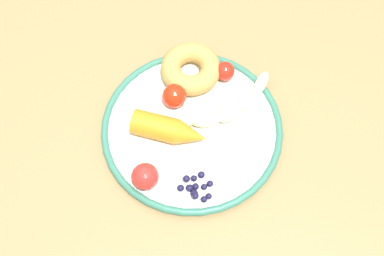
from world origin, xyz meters
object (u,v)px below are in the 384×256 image
Objects in this scene: dining_table at (204,156)px; plate at (192,129)px; tomato_mid at (225,71)px; tomato_far at (174,96)px; tomato_near at (145,176)px; blueberry_pile at (196,187)px; donut at (191,69)px; carrot_orange at (170,130)px; banana at (226,108)px.

plate is at bearing 166.01° from dining_table.
tomato_mid reaches higher than plate.
plate is 0.06m from tomato_far.
blueberry_pile is at bearing -3.39° from tomato_near.
dining_table is at bearing -72.65° from donut.
carrot_orange reaches higher than dining_table.
banana is at bearing -46.59° from donut.
blueberry_pile is (0.03, -0.21, -0.01)m from donut.
banana is at bearing 49.32° from tomato_near.
tomato_far is at bearing 89.77° from carrot_orange.
tomato_far is at bearing 108.20° from blueberry_pile.
blueberry_pile is 0.21m from tomato_mid.
banana is (0.05, 0.04, 0.02)m from plate.
blueberry_pile is at bearing -71.80° from tomato_far.
tomato_far reaches higher than tomato_mid.
tomato_mid reaches higher than blueberry_pile.
tomato_far is (-0.06, 0.05, 0.12)m from dining_table.
tomato_far is (-0.03, 0.05, 0.02)m from plate.
dining_table is at bearing 11.64° from carrot_orange.
dining_table is 11.57× the size of donut.
tomato_mid is at bearing 56.51° from carrot_orange.
carrot_orange is 3.16× the size of tomato_far.
carrot_orange is 0.06m from tomato_far.
plate is at bearing -114.04° from tomato_mid.
plate is 7.40× the size of tomato_far.
plate is (-0.02, 0.01, 0.09)m from dining_table.
tomato_near is 1.06× the size of tomato_far.
tomato_mid reaches higher than banana.
tomato_far reaches higher than dining_table.
tomato_near reaches higher than tomato_far.
carrot_orange is at bearing 119.74° from blueberry_pile.
tomato_mid is (0.11, 0.21, -0.00)m from tomato_near.
carrot_orange reaches higher than blueberry_pile.
plate is at bearing -146.61° from banana.
blueberry_pile is (0.02, -0.11, 0.01)m from plate.
donut is at bearing 96.47° from plate.
dining_table is 0.14m from tomato_far.
tomato_mid reaches higher than dining_table.
banana is 0.18m from tomato_near.
tomato_near is at bearing -104.04° from donut.
blueberry_pile is 0.16m from tomato_far.
carrot_orange is 3.81× the size of tomato_mid.
tomato_near is at bearing -101.22° from tomato_far.
tomato_far is (0.00, 0.06, -0.00)m from carrot_orange.
dining_table is 9.31× the size of carrot_orange.
tomato_far is at bearing 125.97° from plate.
tomato_near reaches higher than banana.
blueberry_pile reaches higher than plate.
tomato_near reaches higher than tomato_mid.
plate is at bearing -83.53° from donut.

